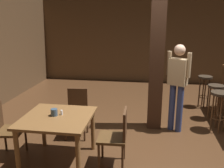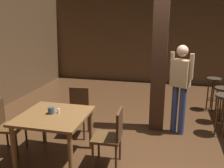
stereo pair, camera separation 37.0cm
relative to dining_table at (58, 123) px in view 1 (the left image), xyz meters
name	(u,v)px [view 1 (the left image)]	position (x,y,z in m)	size (l,w,h in m)	color
ground_plane	(158,143)	(1.55, 0.84, -0.64)	(10.80, 10.80, 0.00)	#422816
wall_back	(156,42)	(1.55, 5.34, 0.76)	(8.00, 0.10, 2.80)	brown
pillar	(157,60)	(1.48, 1.54, 0.76)	(0.28, 0.28, 2.80)	#382114
dining_table	(58,123)	(0.00, 0.00, 0.00)	(1.03, 1.03, 0.76)	brown
chair_north	(77,110)	(0.02, 0.94, -0.14)	(0.46, 0.46, 0.89)	#4C3319
chair_east	(117,135)	(0.91, 0.04, -0.14)	(0.44, 0.44, 0.89)	#4C3319
chair_west	(5,128)	(-0.89, 0.01, -0.14)	(0.47, 0.47, 0.89)	#4C3319
napkin_cup	(54,112)	(-0.05, 0.02, 0.17)	(0.10, 0.10, 0.11)	#33475B
salt_shaker	(62,112)	(0.05, 0.07, 0.15)	(0.03, 0.03, 0.08)	silver
standing_person	(178,82)	(1.89, 1.42, 0.36)	(0.45, 0.34, 1.72)	tan
bar_stool_near	(220,102)	(2.74, 1.54, -0.03)	(0.38, 0.38, 0.80)	#2D2319
bar_stool_mid	(216,94)	(2.80, 2.14, -0.06)	(0.34, 0.34, 0.78)	#2D2319
bar_stool_far	(205,84)	(2.72, 2.91, -0.05)	(0.34, 0.34, 0.80)	#2D2319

